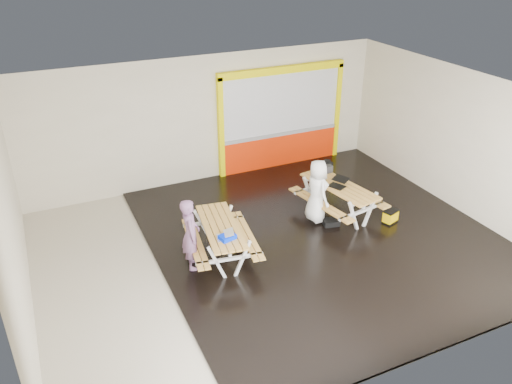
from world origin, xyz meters
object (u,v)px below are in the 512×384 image
picnic_table_right (339,192)px  blue_pouch (227,237)px  person_left (191,234)px  picnic_table_left (221,233)px  fluke_bag (390,217)px  laptop_right (338,183)px  person_right (317,191)px  toolbox (324,169)px  dark_case (331,222)px  backpack (327,168)px  laptop_left (225,236)px

picnic_table_right → blue_pouch: bearing=-162.4°
person_left → blue_pouch: bearing=-111.8°
picnic_table_left → person_left: size_ratio=1.41×
person_left → fluke_bag: 4.95m
picnic_table_left → laptop_right: laptop_right is taller
person_right → toolbox: (0.72, 0.87, 0.06)m
laptop_right → blue_pouch: laptop_right is taller
person_left → dark_case: (3.55, 0.24, -0.72)m
backpack → fluke_bag: 2.14m
person_right → blue_pouch: 2.83m
person_right → fluke_bag: (1.62, -0.79, -0.67)m
picnic_table_left → picnic_table_right: bearing=9.0°
dark_case → laptop_left: bearing=-168.4°
person_left → fluke_bag: bearing=-80.3°
laptop_left → laptop_right: 3.48m
person_right → fluke_bag: 1.92m
person_left → backpack: (4.30, 1.72, -0.07)m
person_left → dark_case: person_left is taller
laptop_left → backpack: (3.70, 2.09, -0.08)m
blue_pouch → dark_case: size_ratio=0.86×
person_left → person_right: bearing=-68.2°
laptop_right → backpack: 1.17m
picnic_table_left → person_right: size_ratio=1.44×
backpack → laptop_right: bearing=-108.6°
person_right → backpack: (1.01, 1.19, -0.10)m
blue_pouch → picnic_table_right: bearing=17.6°
person_right → blue_pouch: bearing=110.7°
picnic_table_left → toolbox: size_ratio=5.29×
person_left → backpack: person_left is taller
person_left → toolbox: size_ratio=3.74×
picnic_table_left → person_right: bearing=9.2°
picnic_table_left → blue_pouch: bearing=-97.2°
person_right → dark_case: size_ratio=4.09×
fluke_bag → person_left: bearing=177.0°
person_right → dark_case: bearing=-138.2°
backpack → laptop_left: bearing=-150.6°
person_right → laptop_left: person_right is taller
picnic_table_right → blue_pouch: 3.52m
toolbox → picnic_table_right: bearing=-92.7°
blue_pouch → dark_case: 3.08m
picnic_table_right → toolbox: size_ratio=5.59×
dark_case → laptop_right: bearing=44.9°
backpack → fluke_bag: bearing=-73.0°
laptop_left → toolbox: toolbox is taller
picnic_table_left → person_right: 2.64m
person_right → fluke_bag: bearing=-115.3°
person_left → backpack: bearing=-55.5°
laptop_right → dark_case: (-0.38, -0.38, -0.78)m
person_right → laptop_right: (0.64, 0.09, 0.02)m
toolbox → fluke_bag: size_ratio=0.97×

